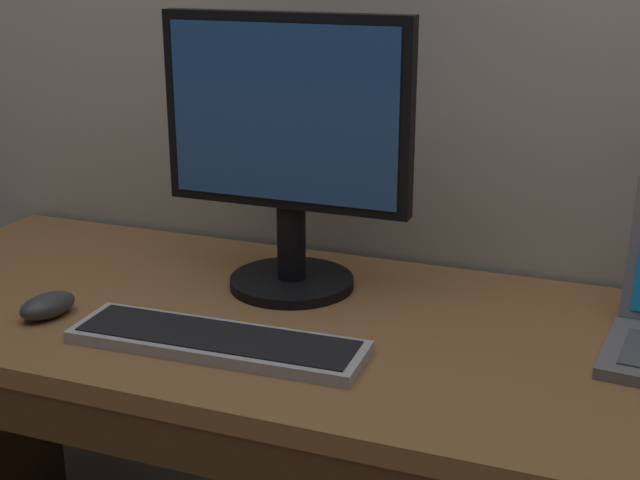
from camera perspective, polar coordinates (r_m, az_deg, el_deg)
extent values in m
cube|color=olive|center=(1.44, 2.54, -6.22)|extent=(1.81, 0.65, 0.03)
cube|color=#4E351E|center=(1.21, -2.35, -14.34)|extent=(1.73, 0.02, 0.08)
cylinder|color=black|center=(1.60, -1.84, -2.72)|extent=(0.22, 0.22, 0.02)
cylinder|color=black|center=(1.57, -1.86, -0.07)|extent=(0.05, 0.05, 0.14)
cube|color=black|center=(1.50, -2.20, 8.24)|extent=(0.44, 0.03, 0.33)
cube|color=#28569E|center=(1.48, -2.48, 8.12)|extent=(0.40, 0.00, 0.30)
cube|color=#BCBCC1|center=(1.37, -6.66, -6.56)|extent=(0.47, 0.14, 0.02)
cube|color=black|center=(1.36, -6.67, -6.15)|extent=(0.44, 0.12, 0.00)
ellipsoid|color=#38383D|center=(1.53, -17.19, -4.07)|extent=(0.08, 0.11, 0.04)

